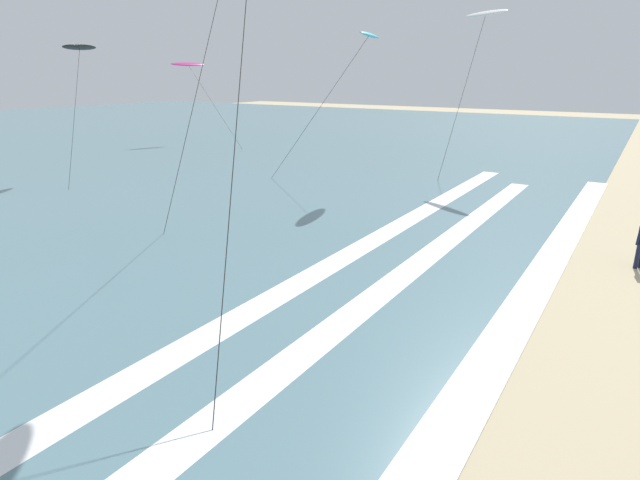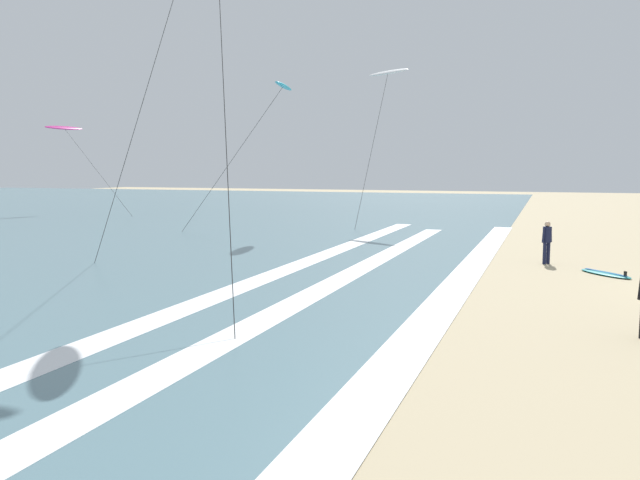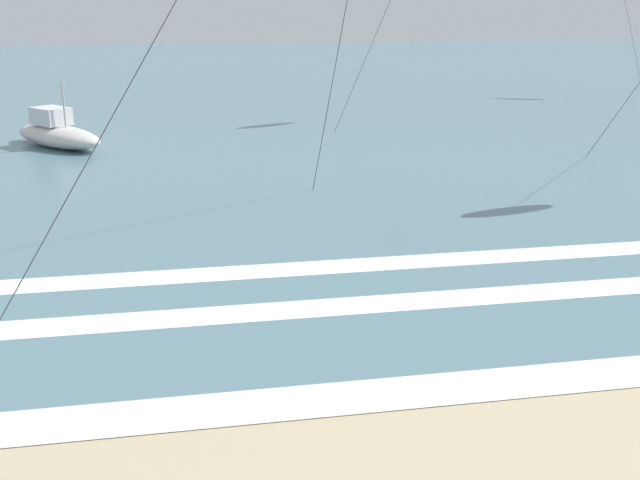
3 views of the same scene
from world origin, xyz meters
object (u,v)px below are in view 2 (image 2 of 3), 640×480
Objects in this scene: surfer_foreground_main at (547,239)px; kite_magenta_mid_center at (64,128)px; kite_white_far_left at (388,73)px; surfboard_left_pile at (606,274)px; kite_cyan_high_left at (283,87)px.

surfer_foreground_main is 0.18× the size of kite_magenta_mid_center.
kite_white_far_left reaches higher than kite_magenta_mid_center.
surfboard_left_pile is (-1.93, -1.90, -0.91)m from surfer_foreground_main.
surfboard_left_pile is 0.21× the size of kite_white_far_left.
kite_cyan_high_left is 25.26m from kite_magenta_mid_center.
kite_cyan_high_left reaches higher than surfboard_left_pile.
kite_cyan_high_left is 7.39m from kite_white_far_left.
kite_cyan_high_left reaches higher than kite_magenta_mid_center.
kite_magenta_mid_center is (16.84, 36.88, 5.78)m from surfer_foreground_main.
surfer_foreground_main is 17.92m from kite_white_far_left.
surfboard_left_pile is 43.60m from kite_magenta_mid_center.
kite_cyan_high_left is at bearing 143.66° from kite_white_far_left.
kite_cyan_high_left is at bearing 62.66° from surfer_foreground_main.
kite_cyan_high_left is (7.05, 13.63, 6.93)m from surfer_foreground_main.
kite_magenta_mid_center reaches higher than surfboard_left_pile.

